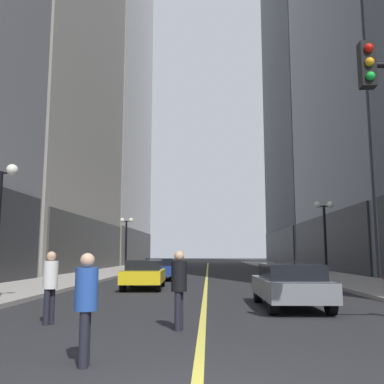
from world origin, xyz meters
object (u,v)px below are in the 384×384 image
at_px(pedestrian_in_white_shirt, 50,282).
at_px(street_lamp_left_far, 126,233).
at_px(car_grey, 290,284).
at_px(street_lamp_right_mid, 325,223).
at_px(car_blue, 161,268).
at_px(pedestrian_in_blue_hoodie, 86,300).
at_px(pedestrian_in_black_coat, 179,284).
at_px(car_yellow, 144,273).

xyz_separation_m(pedestrian_in_white_shirt, street_lamp_left_far, (-2.84, 23.78, 2.28)).
bearing_deg(car_grey, street_lamp_right_mid, 69.26).
bearing_deg(street_lamp_left_far, car_blue, -62.33).
distance_m(car_grey, pedestrian_in_blue_hoodie, 8.04).
bearing_deg(car_grey, car_blue, 111.48).
relative_size(pedestrian_in_black_coat, street_lamp_left_far, 0.38).
bearing_deg(pedestrian_in_white_shirt, pedestrian_in_black_coat, -11.23).
relative_size(pedestrian_in_black_coat, street_lamp_right_mid, 0.38).
height_order(pedestrian_in_black_coat, street_lamp_right_mid, street_lamp_right_mid).
relative_size(car_yellow, street_lamp_left_far, 0.94).
bearing_deg(pedestrian_in_blue_hoodie, car_yellow, 94.93).
bearing_deg(street_lamp_right_mid, pedestrian_in_blue_hoodie, -115.57).
distance_m(car_blue, pedestrian_in_blue_hoodie, 20.62).
distance_m(pedestrian_in_black_coat, street_lamp_left_far, 25.20).
bearing_deg(pedestrian_in_blue_hoodie, car_blue, 93.22).
height_order(pedestrian_in_white_shirt, street_lamp_right_mid, street_lamp_right_mid).
xyz_separation_m(car_blue, pedestrian_in_white_shirt, (-0.73, -16.96, 0.26)).
height_order(pedestrian_in_blue_hoodie, pedestrian_in_white_shirt, pedestrian_in_white_shirt).
xyz_separation_m(pedestrian_in_blue_hoodie, street_lamp_right_mid, (8.07, 16.86, 2.31)).
bearing_deg(car_grey, street_lamp_left_far, 113.60).
bearing_deg(car_yellow, street_lamp_left_far, 104.48).
bearing_deg(street_lamp_left_far, street_lamp_right_mid, -39.48).
xyz_separation_m(car_yellow, street_lamp_right_mid, (9.24, 3.23, 2.54)).
xyz_separation_m(car_grey, car_yellow, (-5.44, 6.81, -0.00)).
bearing_deg(street_lamp_left_far, car_yellow, -75.52).
bearing_deg(car_yellow, pedestrian_in_blue_hoodie, -85.07).
relative_size(car_blue, street_lamp_left_far, 1.01).
relative_size(pedestrian_in_white_shirt, street_lamp_left_far, 0.38).
bearing_deg(car_yellow, pedestrian_in_black_coat, -77.53).
xyz_separation_m(pedestrian_in_white_shirt, street_lamp_right_mid, (9.96, 13.24, 2.28)).
distance_m(car_blue, street_lamp_left_far, 8.11).
bearing_deg(pedestrian_in_black_coat, car_grey, 50.88).
xyz_separation_m(car_blue, pedestrian_in_black_coat, (2.33, -17.57, 0.26)).
relative_size(car_yellow, pedestrian_in_black_coat, 2.47).
height_order(car_grey, car_blue, same).
xyz_separation_m(car_yellow, pedestrian_in_black_coat, (2.35, -10.61, 0.26)).
height_order(car_yellow, pedestrian_in_black_coat, pedestrian_in_black_coat).
height_order(car_yellow, pedestrian_in_blue_hoodie, pedestrian_in_blue_hoodie).
relative_size(pedestrian_in_white_shirt, street_lamp_right_mid, 0.38).
distance_m(car_yellow, street_lamp_left_far, 14.46).
relative_size(car_yellow, pedestrian_in_white_shirt, 2.49).
distance_m(car_blue, street_lamp_right_mid, 10.27).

